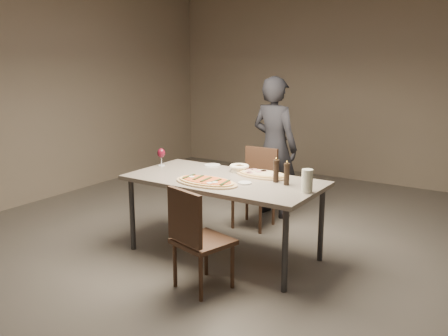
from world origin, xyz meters
The scene contains 14 objects.
room centered at (0.00, 0.00, 1.40)m, with size 7.00×7.00×7.00m.
dining_table centered at (0.00, 0.00, 0.69)m, with size 1.80×0.90×0.75m.
zucchini_pizza centered at (-0.04, -0.23, 0.77)m, with size 0.62×0.34×0.05m.
ham_pizza centered at (0.25, 0.28, 0.77)m, with size 0.54×0.30×0.04m.
bread_basket centered at (-0.03, 0.31, 0.79)m, with size 0.19×0.19×0.07m.
oil_dish centered at (0.26, -0.05, 0.76)m, with size 0.12×0.12×0.01m.
pepper_mill_left centered at (0.58, 0.11, 0.85)m, with size 0.06×0.06×0.21m.
pepper_mill_right centered at (0.46, 0.15, 0.86)m, with size 0.06×0.06×0.23m.
carafe centered at (0.83, -0.01, 0.85)m, with size 0.09×0.09×0.20m.
wine_glass centered at (-0.83, 0.10, 0.88)m, with size 0.08×0.08×0.18m.
side_plate centered at (-0.39, 0.38, 0.76)m, with size 0.16×0.16×0.01m.
chair_near centered at (0.21, -0.74, 0.48)m, with size 0.50×0.50×0.86m.
chair_far centered at (-0.17, 0.92, 0.48)m, with size 0.43×0.43×0.86m.
diner centered at (-0.18, 1.35, 0.81)m, with size 0.59×0.39×1.63m, color black.
Camera 1 is at (2.43, -3.73, 1.89)m, focal length 40.00 mm.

